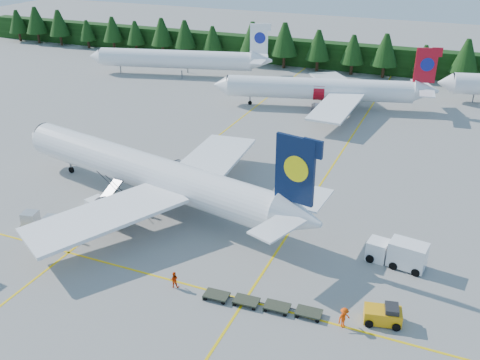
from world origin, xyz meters
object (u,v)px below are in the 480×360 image
at_px(service_truck, 397,252).
at_px(airliner_red, 315,89).
at_px(baggage_tug, 384,315).
at_px(airliner_navy, 141,170).
at_px(airstairs, 103,203).

bearing_deg(service_truck, airliner_red, 122.97).
xyz_separation_m(airliner_red, baggage_tug, (21.88, -55.59, -2.66)).
relative_size(airliner_navy, airstairs, 7.37).
xyz_separation_m(airstairs, service_truck, (34.22, 1.81, 0.61)).
distance_m(airliner_navy, baggage_tug, 33.70).
height_order(airliner_red, airstairs, airliner_red).
height_order(airliner_navy, service_truck, airliner_navy).
xyz_separation_m(airliner_navy, service_truck, (31.19, -2.20, -2.53)).
xyz_separation_m(airliner_red, service_truck, (21.57, -46.21, -2.10)).
bearing_deg(baggage_tug, service_truck, 79.90).
xyz_separation_m(airliner_navy, baggage_tug, (31.50, -11.58, -3.08)).
relative_size(airliner_navy, airliner_red, 1.13).
distance_m(service_truck, baggage_tug, 9.40).
relative_size(airliner_red, baggage_tug, 11.36).
bearing_deg(airliner_red, airstairs, -119.74).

